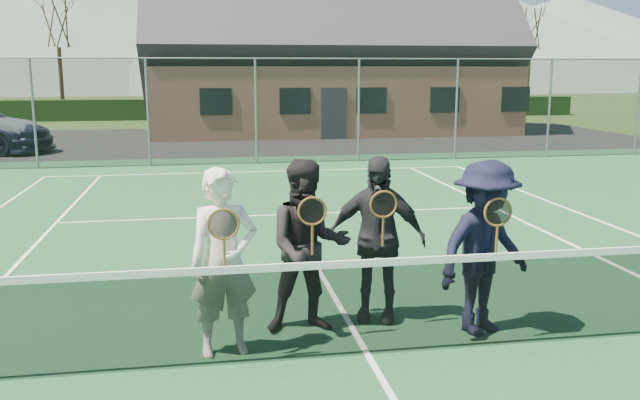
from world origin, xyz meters
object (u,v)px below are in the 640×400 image
Objects in this scene: player_a at (224,262)px; player_d at (485,248)px; tennis_net at (368,303)px; player_b at (308,247)px; player_c at (376,239)px; clubhouse at (328,39)px.

player_d is at bearing 1.71° from player_a.
player_b is (-0.46, 0.71, 0.38)m from tennis_net.
player_a is at bearing -158.84° from player_c.
player_a is at bearing -153.94° from player_b.
clubhouse is 24.49m from player_a.
player_b is 1.00× the size of player_d.
player_a is 2.64m from player_d.
player_c is at bearing 21.16° from player_a.
clubhouse is 8.67× the size of player_b.
player_d is at bearing 15.72° from tennis_net.
player_a is 1.76m from player_c.
tennis_net is at bearing -164.28° from player_d.
player_b is at bearing -164.78° from player_c.
tennis_net is 6.49× the size of player_a.
player_d is at bearing -11.13° from player_b.
player_c and player_d have the same top height.
player_c reaches higher than tennis_net.
player_c is at bearing 71.41° from tennis_net.
player_a is at bearing 167.78° from tennis_net.
clubhouse is 8.67× the size of player_d.
player_b is 1.00× the size of player_c.
player_a reaches higher than tennis_net.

